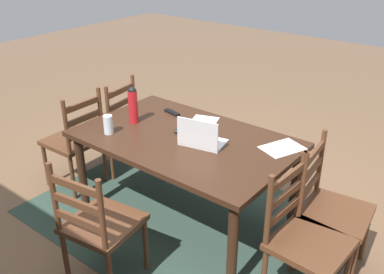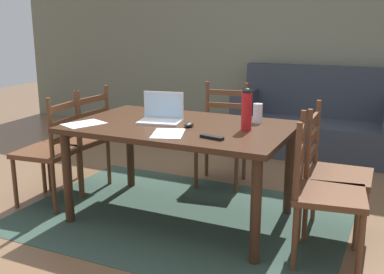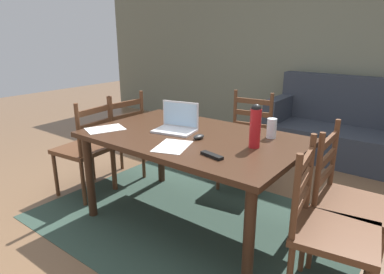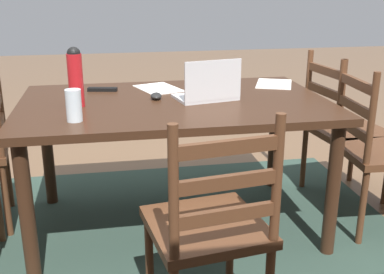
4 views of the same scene
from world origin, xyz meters
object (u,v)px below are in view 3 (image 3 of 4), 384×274
Objects in this scene: chair_right_near at (328,230)px; chair_right_far at (347,201)px; tv_remote at (212,155)px; drinking_glass at (272,128)px; chair_left_far at (119,138)px; couch at (346,131)px; water_bottle at (255,125)px; chair_far_head at (246,142)px; laptop at (177,123)px; chair_left_near at (86,149)px; computer_mouse at (199,137)px; dining_table at (192,146)px.

chair_right_far is (-0.00, 0.42, 0.00)m from chair_right_near.
tv_remote is at bearing -173.64° from chair_right_near.
chair_left_far is at bearing -176.27° from drinking_glass.
couch reaches higher than drinking_glass.
chair_right_far reaches higher than drinking_glass.
tv_remote is (-0.13, -0.61, -0.06)m from drinking_glass.
water_bottle is (-0.10, -2.27, 0.56)m from couch.
chair_far_head is 1.09m from water_bottle.
tv_remote is (0.56, -0.33, -0.05)m from laptop.
laptop reaches higher than chair_right_near.
computer_mouse is at bearing 7.46° from chair_left_near.
chair_right_far is 1.10m from computer_mouse.
chair_right_near reaches higher than computer_mouse.
couch reaches higher than computer_mouse.
laptop is 0.74m from drinking_glass.
laptop is at bearing -101.58° from chair_far_head.
couch reaches higher than chair_right_far.
drinking_glass is (-0.10, -2.00, 0.47)m from couch.
chair_left_near reaches higher than computer_mouse.
dining_table is 1.74× the size of chair_right_near.
tv_remote is at bearing -18.52° from chair_left_far.
water_bottle reaches higher than tv_remote.
water_bottle reaches higher than couch.
couch is (0.61, 2.31, -0.32)m from dining_table.
laptop is 0.70m from water_bottle.
chair_right_far is at bearing 10.50° from dining_table.
laptop reaches higher than chair_left_near.
chair_far_head is 1.00× the size of chair_right_far.
computer_mouse is (-0.42, -0.08, -0.14)m from water_bottle.
chair_right_far is at bearing 90.06° from chair_right_near.
dining_table is 2.41m from couch.
chair_right_far is (1.11, 0.21, -0.21)m from dining_table.
chair_left_far is 0.53× the size of couch.
chair_left_near is 1.00× the size of chair_right_far.
couch is (1.72, 2.11, -0.11)m from chair_left_far.
chair_far_head is 1.00× the size of chair_right_near.
computer_mouse is at bearing 60.38° from tv_remote.
chair_right_far is at bearing -9.82° from drinking_glass.
chair_far_head reaches higher than dining_table.
couch reaches higher than dining_table.
chair_left_far is at bearing -148.29° from chair_far_head.
chair_left_far is at bearing 174.09° from water_bottle.
water_bottle is (1.62, -0.17, 0.45)m from chair_left_far.
chair_left_far is (-1.11, 0.21, -0.21)m from dining_table.
couch is 18.00× the size of computer_mouse.
chair_right_near is at bearing -10.65° from chair_left_far.
chair_left_far is 5.59× the size of tv_remote.
couch is 5.91× the size of water_bottle.
chair_far_head is at bearing 100.27° from computer_mouse.
chair_right_far is 0.94m from tv_remote.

